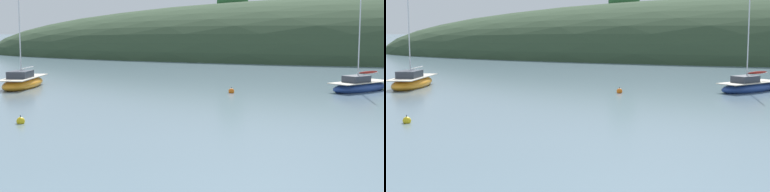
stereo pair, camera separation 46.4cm
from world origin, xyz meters
TOP-DOWN VIEW (x-y plane):
  - sailboat_blue_center at (9.57, 35.08)m, footprint 5.33×5.94m
  - sailboat_teal_outer at (-17.03, 30.91)m, footprint 3.58×7.23m
  - mooring_buoy_inner at (0.15, 31.50)m, footprint 0.44×0.44m
  - mooring_buoy_channel at (-8.29, 15.78)m, footprint 0.44×0.44m

SIDE VIEW (x-z plane):
  - mooring_buoy_inner at x=0.15m, z-range -0.15..0.39m
  - mooring_buoy_channel at x=-8.29m, z-range -0.15..0.39m
  - sailboat_blue_center at x=9.57m, z-range -3.34..4.09m
  - sailboat_teal_outer at x=-17.03m, z-range -3.60..4.42m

